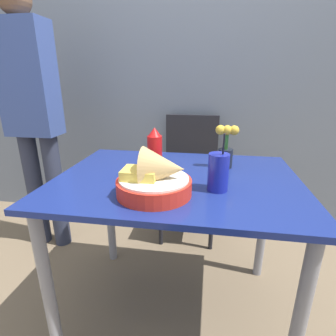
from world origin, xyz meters
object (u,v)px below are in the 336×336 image
Objects in this scene: food_basket at (157,179)px; person_standing at (32,110)px; flower_vase at (226,147)px; chair_far_window at (190,165)px; ketchup_bottle at (155,150)px; drink_cup at (218,173)px.

food_basket is 0.17× the size of person_standing.
flower_vase is 0.12× the size of person_standing.
food_basket reaches higher than chair_far_window.
drink_cup is (0.29, -0.19, -0.03)m from ketchup_bottle.
flower_vase is at bearing 54.06° from food_basket.
ketchup_bottle is 0.35m from drink_cup.
flower_vase reaches higher than food_basket.
drink_cup reaches higher than flower_vase.
drink_cup is at bearing 19.29° from food_basket.
ketchup_bottle is 0.99× the size of flower_vase.
person_standing is at bearing 166.90° from flower_vase.
food_basket is 1.36× the size of flower_vase.
drink_cup is (0.18, -0.94, 0.29)m from chair_far_window.
drink_cup is (0.22, 0.08, 0.00)m from food_basket.
ketchup_bottle is at bearing -163.74° from flower_vase.
person_standing is (-0.93, 0.64, 0.16)m from food_basket.
person_standing reaches higher than chair_far_window.
chair_far_window is at bearing 20.81° from person_standing.
chair_far_window is at bearing 108.32° from flower_vase.
food_basket is at bearing -92.78° from chair_far_window.
flower_vase is (0.27, 0.37, 0.04)m from food_basket.
chair_far_window is 1.14m from person_standing.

